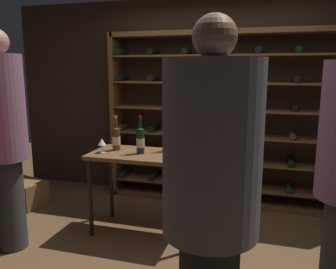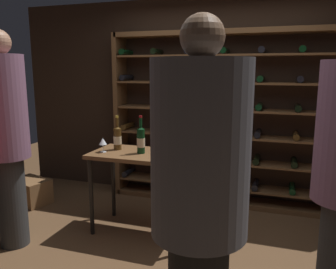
# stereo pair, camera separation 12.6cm
# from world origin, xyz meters

# --- Properties ---
(ground_plane) EXTENTS (9.23, 9.23, 0.00)m
(ground_plane) POSITION_xyz_m (0.00, 0.00, 0.00)
(ground_plane) COLOR brown
(back_wall) EXTENTS (5.64, 0.10, 2.60)m
(back_wall) POSITION_xyz_m (0.00, 1.61, 1.30)
(back_wall) COLOR #332319
(back_wall) RESTS_ON ground
(wine_rack) EXTENTS (3.30, 0.32, 2.17)m
(wine_rack) POSITION_xyz_m (0.36, 1.40, 1.08)
(wine_rack) COLOR brown
(wine_rack) RESTS_ON ground
(tasting_table) EXTENTS (1.19, 0.59, 0.86)m
(tasting_table) POSITION_xyz_m (-0.45, 0.35, 0.76)
(tasting_table) COLOR brown
(tasting_table) RESTS_ON ground
(person_bystander_red_print) EXTENTS (0.51, 0.51, 1.98)m
(person_bystander_red_print) POSITION_xyz_m (0.44, -1.17, 1.09)
(person_bystander_red_print) COLOR black
(person_bystander_red_print) RESTS_ON ground
(person_guest_khaki) EXTENTS (0.42, 0.42, 2.06)m
(person_guest_khaki) POSITION_xyz_m (-1.62, -0.33, 1.15)
(person_guest_khaki) COLOR #313131
(person_guest_khaki) RESTS_ON ground
(wine_crate) EXTENTS (0.55, 0.45, 0.31)m
(wine_crate) POSITION_xyz_m (-2.20, 0.60, 0.16)
(wine_crate) COLOR brown
(wine_crate) RESTS_ON ground
(wine_bottle_gold_foil) EXTENTS (0.08, 0.08, 0.39)m
(wine_bottle_gold_foil) POSITION_xyz_m (-0.53, 0.33, 1.00)
(wine_bottle_gold_foil) COLOR black
(wine_bottle_gold_foil) RESTS_ON tasting_table
(wine_bottle_red_label) EXTENTS (0.09, 0.09, 0.33)m
(wine_bottle_red_label) POSITION_xyz_m (-0.28, 0.50, 0.97)
(wine_bottle_red_label) COLOR #4C3314
(wine_bottle_red_label) RESTS_ON tasting_table
(wine_bottle_amber_reserve) EXTENTS (0.09, 0.09, 0.37)m
(wine_bottle_amber_reserve) POSITION_xyz_m (-0.83, 0.40, 0.99)
(wine_bottle_amber_reserve) COLOR #4C3314
(wine_bottle_amber_reserve) RESTS_ON tasting_table
(wine_glass_stemmed_right) EXTENTS (0.08, 0.08, 0.15)m
(wine_glass_stemmed_right) POSITION_xyz_m (-0.92, 0.25, 0.97)
(wine_glass_stemmed_right) COLOR silver
(wine_glass_stemmed_right) RESTS_ON tasting_table
(wine_glass_stemmed_left) EXTENTS (0.07, 0.07, 0.14)m
(wine_glass_stemmed_left) POSITION_xyz_m (0.03, 0.22, 0.96)
(wine_glass_stemmed_left) COLOR silver
(wine_glass_stemmed_left) RESTS_ON tasting_table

